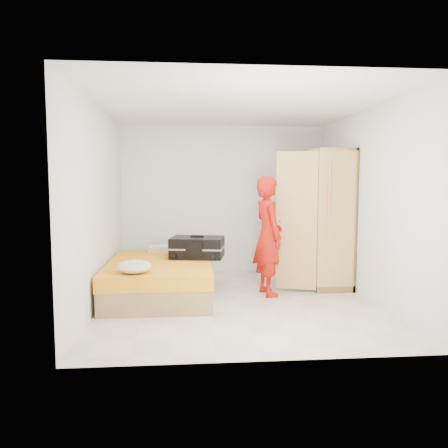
{
  "coord_description": "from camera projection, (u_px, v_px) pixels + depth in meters",
  "views": [
    {
      "loc": [
        -0.66,
        -5.76,
        1.61
      ],
      "look_at": [
        -0.11,
        0.59,
        1.0
      ],
      "focal_mm": 35.0,
      "sensor_mm": 36.0,
      "label": 1
    }
  ],
  "objects": [
    {
      "name": "room",
      "position": [
        236.0,
        206.0,
        5.79
      ],
      "size": [
        4.0,
        4.02,
        2.6
      ],
      "color": "beige",
      "rests_on": "ground"
    },
    {
      "name": "bed",
      "position": [
        160.0,
        279.0,
        6.18
      ],
      "size": [
        1.42,
        2.02,
        0.5
      ],
      "color": "#9C7247",
      "rests_on": "ground"
    },
    {
      "name": "wardrobe",
      "position": [
        322.0,
        222.0,
        6.81
      ],
      "size": [
        1.15,
        1.2,
        2.1
      ],
      "color": "tan",
      "rests_on": "ground"
    },
    {
      "name": "person",
      "position": [
        268.0,
        236.0,
        6.21
      ],
      "size": [
        0.52,
        0.69,
        1.7
      ],
      "primitive_type": "imported",
      "rotation": [
        0.0,
        0.0,
        1.76
      ],
      "color": "#B40D0B",
      "rests_on": "ground"
    },
    {
      "name": "suitcase",
      "position": [
        197.0,
        247.0,
        6.45
      ],
      "size": [
        0.87,
        0.7,
        0.33
      ],
      "rotation": [
        0.0,
        0.0,
        -0.19
      ],
      "color": "black",
      "rests_on": "bed"
    },
    {
      "name": "round_cushion",
      "position": [
        134.0,
        267.0,
        5.35
      ],
      "size": [
        0.42,
        0.42,
        0.16
      ],
      "primitive_type": "ellipsoid",
      "color": "silver",
      "rests_on": "bed"
    },
    {
      "name": "pillow",
      "position": [
        166.0,
        249.0,
        7.0
      ],
      "size": [
        0.55,
        0.28,
        0.1
      ],
      "primitive_type": "cube",
      "rotation": [
        0.0,
        0.0,
        -0.01
      ],
      "color": "silver",
      "rests_on": "bed"
    }
  ]
}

